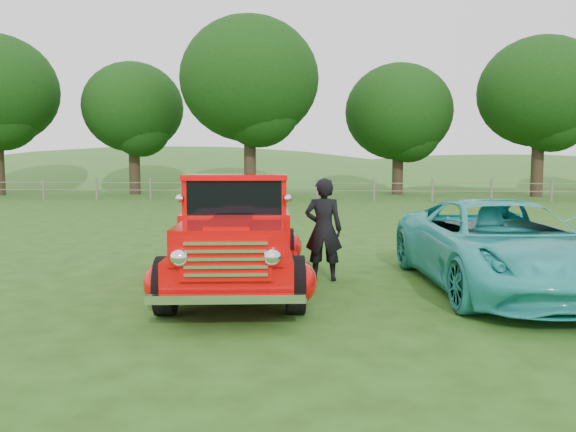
# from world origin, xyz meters

# --- Properties ---
(ground) EXTENTS (140.00, 140.00, 0.00)m
(ground) POSITION_xyz_m (0.00, 0.00, 0.00)
(ground) COLOR #234512
(ground) RESTS_ON ground
(distant_hills) EXTENTS (116.00, 60.00, 18.00)m
(distant_hills) POSITION_xyz_m (-4.08, 59.46, -4.55)
(distant_hills) COLOR #356A27
(distant_hills) RESTS_ON ground
(fence_line) EXTENTS (48.00, 0.12, 1.20)m
(fence_line) POSITION_xyz_m (0.00, 22.00, 0.60)
(fence_line) COLOR #656155
(fence_line) RESTS_ON ground
(tree_mid_west) EXTENTS (6.40, 6.40, 8.46)m
(tree_mid_west) POSITION_xyz_m (-12.00, 28.00, 5.55)
(tree_mid_west) COLOR #2F2117
(tree_mid_west) RESTS_ON ground
(tree_near_west) EXTENTS (8.00, 8.00, 10.42)m
(tree_near_west) POSITION_xyz_m (-4.00, 25.00, 6.80)
(tree_near_west) COLOR #2F2117
(tree_near_west) RESTS_ON ground
(tree_near_east) EXTENTS (6.80, 6.80, 8.33)m
(tree_near_east) POSITION_xyz_m (5.00, 29.00, 5.25)
(tree_near_east) COLOR #2F2117
(tree_near_east) RESTS_ON ground
(tree_mid_east) EXTENTS (7.20, 7.20, 9.44)m
(tree_mid_east) POSITION_xyz_m (13.00, 27.00, 6.17)
(tree_mid_east) COLOR #2F2117
(tree_mid_east) RESTS_ON ground
(red_pickup) EXTENTS (2.64, 5.15, 1.78)m
(red_pickup) POSITION_xyz_m (-0.69, 0.90, 0.80)
(red_pickup) COLOR black
(red_pickup) RESTS_ON ground
(teal_sedan) EXTENTS (2.77, 5.17, 1.38)m
(teal_sedan) POSITION_xyz_m (3.35, 1.14, 0.69)
(teal_sedan) COLOR #2CB1AE
(teal_sedan) RESTS_ON ground
(man) EXTENTS (0.64, 0.43, 1.71)m
(man) POSITION_xyz_m (0.64, 1.62, 0.85)
(man) COLOR black
(man) RESTS_ON ground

